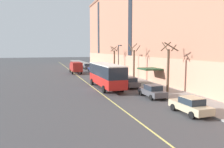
% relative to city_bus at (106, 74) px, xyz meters
% --- Properties ---
extents(ground_plane, '(260.00, 260.00, 0.00)m').
position_rel_city_bus_xyz_m(ground_plane, '(-1.59, -0.13, -2.10)').
color(ground_plane, '#424244').
extents(sidewalk, '(4.70, 160.00, 0.15)m').
position_rel_city_bus_xyz_m(sidewalk, '(7.05, 2.87, -2.03)').
color(sidewalk, gray).
rests_on(sidewalk, ground).
extents(apartment_facade, '(15.20, 110.00, 22.80)m').
position_rel_city_bus_xyz_m(apartment_facade, '(15.38, -0.13, 9.28)').
color(apartment_facade, '#B2755B').
rests_on(apartment_facade, ground).
extents(city_bus, '(2.94, 10.90, 3.63)m').
position_rel_city_bus_xyz_m(city_bus, '(0.00, 0.00, 0.00)').
color(city_bus, red).
rests_on(city_bus, ground).
extents(parked_car_darkgray_0, '(2.06, 4.56, 1.56)m').
position_rel_city_bus_xyz_m(parked_car_darkgray_0, '(3.58, 32.47, -1.32)').
color(parked_car_darkgray_0, '#4C4C51').
rests_on(parked_car_darkgray_0, ground).
extents(parked_car_darkgray_2, '(2.02, 4.37, 1.56)m').
position_rel_city_bus_xyz_m(parked_car_darkgray_2, '(3.48, 10.63, -1.32)').
color(parked_car_darkgray_2, '#4C4C51').
rests_on(parked_car_darkgray_2, ground).
extents(parked_car_navy_3, '(2.09, 4.52, 1.56)m').
position_rel_city_bus_xyz_m(parked_car_navy_3, '(3.63, 24.70, -1.32)').
color(parked_car_navy_3, navy).
rests_on(parked_car_navy_3, ground).
extents(parked_car_champagne_4, '(1.97, 4.30, 1.56)m').
position_rel_city_bus_xyz_m(parked_car_champagne_4, '(3.60, -14.67, -1.32)').
color(parked_car_champagne_4, '#BCAD89').
rests_on(parked_car_champagne_4, ground).
extents(parked_car_green_5, '(2.04, 4.38, 1.56)m').
position_rel_city_bus_xyz_m(parked_car_green_5, '(3.64, 17.11, -1.32)').
color(parked_car_green_5, '#23603D').
rests_on(parked_car_green_5, ground).
extents(parked_car_darkgray_6, '(1.98, 4.32, 1.56)m').
position_rel_city_bus_xyz_m(parked_car_darkgray_6, '(3.58, -7.61, -1.32)').
color(parked_car_darkgray_6, '#4C4C51').
rests_on(parked_car_darkgray_6, ground).
extents(parked_car_darkgray_7, '(2.07, 4.48, 1.56)m').
position_rel_city_bus_xyz_m(parked_car_darkgray_7, '(3.65, -0.38, -1.32)').
color(parked_car_darkgray_7, '#4C4C51').
rests_on(parked_car_darkgray_7, ground).
extents(box_truck, '(2.40, 7.51, 2.73)m').
position_rel_city_bus_xyz_m(box_truck, '(-1.33, 21.39, -0.51)').
color(box_truck, maroon).
rests_on(box_truck, ground).
extents(street_tree_mid_block, '(2.02, 1.96, 6.63)m').
position_rel_city_bus_xyz_m(street_tree_mid_block, '(6.85, -5.75, 1.50)').
color(street_tree_mid_block, brown).
rests_on(street_tree_mid_block, sidewalk).
extents(street_tree_far_uptown, '(1.79, 1.77, 6.72)m').
position_rel_city_bus_xyz_m(street_tree_far_uptown, '(6.86, 5.58, 1.33)').
color(street_tree_far_uptown, brown).
rests_on(street_tree_far_uptown, sidewalk).
extents(street_tree_far_downtown, '(1.69, 1.77, 6.32)m').
position_rel_city_bus_xyz_m(street_tree_far_downtown, '(6.86, 16.81, 1.33)').
color(street_tree_far_downtown, brown).
rests_on(street_tree_far_downtown, sidewalk).
extents(street_lamp, '(0.36, 1.48, 6.50)m').
position_rel_city_bus_xyz_m(street_lamp, '(5.30, 9.36, 2.06)').
color(street_lamp, '#2D2D30').
rests_on(street_lamp, sidewalk).
extents(fire_hydrant, '(0.42, 0.24, 0.72)m').
position_rel_city_bus_xyz_m(fire_hydrant, '(5.20, 6.80, -1.61)').
color(fire_hydrant, red).
rests_on(fire_hydrant, sidewalk).
extents(lane_centerline, '(0.16, 140.00, 0.01)m').
position_rel_city_bus_xyz_m(lane_centerline, '(-1.70, 2.87, -2.10)').
color(lane_centerline, '#E0D66B').
rests_on(lane_centerline, ground).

